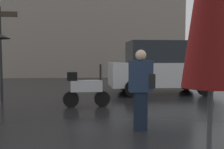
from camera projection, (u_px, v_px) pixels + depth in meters
pedestrian_with_bag at (141, 85)px, 5.22m from camera, size 0.49×0.24×1.58m
parked_scooter at (85, 88)px, 7.66m from camera, size 1.36×0.32×1.23m
parked_car_left at (161, 68)px, 10.53m from camera, size 4.18×2.00×2.06m
street_signpost at (1, 44)px, 8.73m from camera, size 1.08×0.08×3.09m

